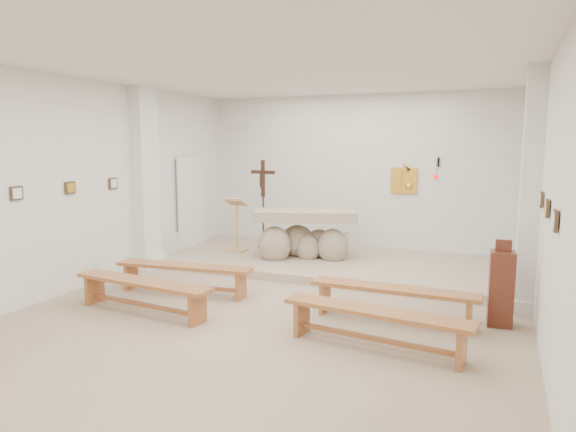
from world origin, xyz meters
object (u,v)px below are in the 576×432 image
at_px(altar, 304,238).
at_px(crucifix_stand, 263,198).
at_px(bench_left_front, 184,272).
at_px(bench_right_second, 376,320).
at_px(bench_right_front, 393,296).
at_px(lectern, 237,225).
at_px(bench_left_second, 142,289).
at_px(donation_pedestal, 501,288).

distance_m(altar, crucifix_stand, 1.48).
relative_size(bench_left_front, bench_right_second, 1.00).
bearing_deg(bench_right_front, lectern, 146.86).
bearing_deg(bench_right_front, bench_left_second, -161.63).
relative_size(altar, donation_pedestal, 1.87).
bearing_deg(lectern, bench_left_front, -80.92).
bearing_deg(crucifix_stand, lectern, -115.50).
height_order(bench_left_front, bench_left_second, same).
relative_size(crucifix_stand, bench_left_front, 0.83).
xyz_separation_m(bench_left_front, bench_right_front, (3.40, 0.00, 0.00)).
height_order(donation_pedestal, bench_right_front, donation_pedestal).
height_order(crucifix_stand, bench_left_second, crucifix_stand).
distance_m(altar, bench_right_front, 3.53).
height_order(donation_pedestal, bench_right_second, donation_pedestal).
bearing_deg(lectern, bench_left_second, -83.67).
relative_size(crucifix_stand, donation_pedestal, 1.64).
height_order(altar, bench_left_front, altar).
relative_size(altar, bench_left_front, 0.94).
xyz_separation_m(crucifix_stand, bench_left_second, (0.10, -4.25, -0.90)).
height_order(lectern, bench_left_second, lectern).
bearing_deg(lectern, donation_pedestal, -23.90).
distance_m(lectern, crucifix_stand, 0.86).
xyz_separation_m(crucifix_stand, bench_left_front, (0.10, -3.21, -0.90)).
bearing_deg(bench_right_second, lectern, 143.41).
xyz_separation_m(lectern, bench_left_second, (0.45, -3.68, -0.36)).
bearing_deg(crucifix_stand, bench_left_second, -82.34).
bearing_deg(bench_left_second, lectern, 102.78).
relative_size(donation_pedestal, bench_left_front, 0.50).
height_order(crucifix_stand, bench_left_front, crucifix_stand).
bearing_deg(donation_pedestal, bench_right_second, -136.99).
xyz_separation_m(bench_right_front, bench_left_second, (-3.40, -1.05, 0.00)).
xyz_separation_m(donation_pedestal, bench_left_second, (-4.76, -1.45, -0.15)).
distance_m(crucifix_stand, bench_right_second, 5.58).
height_order(bench_right_front, bench_left_second, same).
distance_m(crucifix_stand, bench_left_front, 3.33).
xyz_separation_m(donation_pedestal, bench_right_front, (-1.36, -0.41, -0.15)).
distance_m(crucifix_stand, bench_left_second, 4.35).
distance_m(lectern, bench_left_front, 2.70).
relative_size(lectern, crucifix_stand, 0.61).
height_order(crucifix_stand, bench_right_front, crucifix_stand).
xyz_separation_m(lectern, bench_right_front, (3.85, -2.64, -0.36)).
bearing_deg(donation_pedestal, bench_right_front, -167.28).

